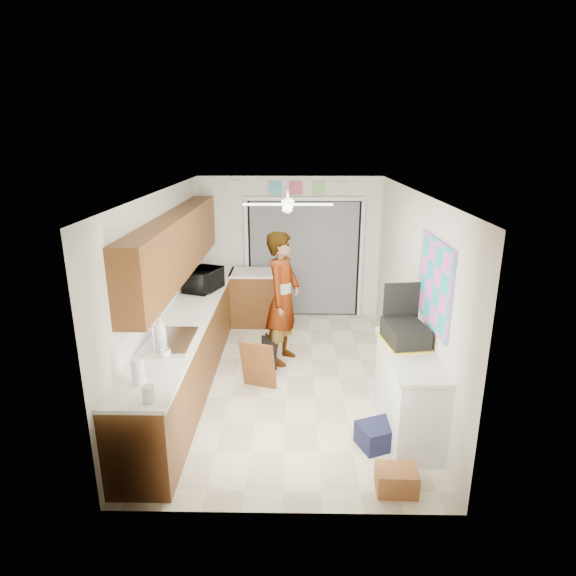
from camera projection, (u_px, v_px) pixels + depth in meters
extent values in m
plane|color=beige|center=(288.00, 377.00, 6.58)|extent=(5.00, 5.00, 0.00)
plane|color=white|center=(287.00, 192.00, 5.83)|extent=(5.00, 5.00, 0.00)
plane|color=white|center=(290.00, 248.00, 8.59)|extent=(3.20, 0.00, 3.20)
plane|color=white|center=(282.00, 385.00, 3.82)|extent=(3.20, 0.00, 3.20)
plane|color=white|center=(164.00, 289.00, 6.23)|extent=(0.00, 5.00, 5.00)
plane|color=white|center=(412.00, 291.00, 6.18)|extent=(0.00, 5.00, 5.00)
cube|color=brown|center=(191.00, 346.00, 6.47)|extent=(0.60, 4.80, 0.90)
cube|color=white|center=(190.00, 313.00, 6.32)|extent=(0.62, 4.80, 0.04)
cube|color=brown|center=(177.00, 244.00, 6.25)|extent=(0.32, 4.00, 0.80)
cube|color=silver|center=(170.00, 342.00, 5.36)|extent=(0.50, 0.76, 0.06)
cylinder|color=silver|center=(153.00, 334.00, 5.33)|extent=(0.03, 0.03, 0.22)
cube|color=brown|center=(261.00, 299.00, 8.36)|extent=(1.00, 0.60, 0.90)
cube|color=white|center=(260.00, 273.00, 8.22)|extent=(1.04, 0.64, 0.04)
cube|color=black|center=(304.00, 259.00, 8.62)|extent=(2.00, 0.06, 2.10)
cube|color=gray|center=(304.00, 259.00, 8.58)|extent=(1.90, 0.03, 2.05)
cube|color=white|center=(247.00, 259.00, 8.61)|extent=(0.06, 0.04, 2.10)
cube|color=white|center=(361.00, 260.00, 8.57)|extent=(0.06, 0.04, 2.10)
cube|color=white|center=(304.00, 199.00, 8.27)|extent=(2.10, 0.04, 0.06)
cube|color=#48B0C0|center=(275.00, 188.00, 8.25)|extent=(0.22, 0.02, 0.22)
cube|color=#C54969|center=(296.00, 188.00, 8.25)|extent=(0.22, 0.02, 0.22)
cube|color=#7ABF6D|center=(319.00, 188.00, 8.24)|extent=(0.22, 0.02, 0.22)
cube|color=silver|center=(342.00, 188.00, 8.23)|extent=(0.22, 0.02, 0.22)
cube|color=silver|center=(235.00, 188.00, 8.26)|extent=(0.22, 0.02, 0.26)
cube|color=white|center=(408.00, 393.00, 5.28)|extent=(0.50, 1.40, 0.90)
cube|color=white|center=(411.00, 354.00, 5.14)|extent=(0.54, 1.44, 0.04)
cube|color=#F459D9|center=(434.00, 283.00, 5.11)|extent=(0.03, 1.15, 0.95)
cube|color=white|center=(288.00, 205.00, 6.08)|extent=(1.14, 1.14, 0.24)
imported|color=black|center=(203.00, 280.00, 7.17)|extent=(0.58, 0.69, 0.33)
imported|color=silver|center=(161.00, 328.00, 5.36)|extent=(0.16, 0.16, 0.32)
imported|color=white|center=(166.00, 353.00, 5.01)|extent=(0.13, 0.13, 0.08)
cylinder|color=silver|center=(148.00, 394.00, 4.15)|extent=(0.14, 0.14, 0.15)
cylinder|color=white|center=(138.00, 371.00, 4.44)|extent=(0.15, 0.15, 0.26)
cube|color=black|center=(405.00, 334.00, 5.32)|extent=(0.48, 0.59, 0.23)
cube|color=yellow|center=(404.00, 343.00, 5.36)|extent=(0.52, 0.64, 0.02)
cube|color=black|center=(401.00, 304.00, 5.52)|extent=(0.42, 0.09, 0.50)
cube|color=#9C5631|center=(396.00, 480.00, 4.43)|extent=(0.38, 0.29, 0.23)
cube|color=#141732|center=(378.00, 435.00, 5.08)|extent=(0.50, 0.47, 0.25)
cube|color=brown|center=(258.00, 365.00, 6.17)|extent=(0.48, 0.30, 0.66)
imported|color=white|center=(283.00, 298.00, 6.79)|extent=(0.67, 0.81, 1.91)
cube|color=black|center=(269.00, 352.00, 6.84)|extent=(0.33, 0.59, 0.44)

